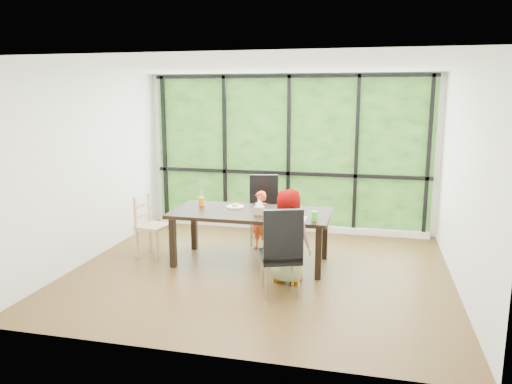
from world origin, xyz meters
The scene contains 22 objects.
ground centered at (0.00, 0.00, 0.00)m, with size 5.00×5.00×0.00m, color black.
back_wall centered at (0.00, 2.25, 1.35)m, with size 5.00×5.00×0.00m, color silver.
foliage_backdrop centered at (0.00, 2.23, 1.35)m, with size 4.80×0.02×2.65m, color #194418.
window_mullions centered at (0.00, 2.19, 1.35)m, with size 4.80×0.06×2.65m, color black, non-canonical shape.
window_sill centered at (0.00, 2.15, 0.05)m, with size 4.80×0.12×0.10m, color silver.
dining_table centered at (-0.20, 0.30, 0.38)m, with size 2.20×1.03×0.75m, color black.
chair_window_leather centered at (-0.24, 1.28, 0.54)m, with size 0.46×0.46×1.08m, color black.
chair_interior_leather centered at (0.40, -0.67, 0.54)m, with size 0.46×0.46×1.08m, color black.
chair_end_beech centered at (-1.68, 0.28, 0.45)m, with size 0.42×0.40×0.90m, color tan.
child_toddler centered at (-0.20, 0.92, 0.46)m, with size 0.33×0.22×0.92m, color #EC4F28.
child_older centered at (0.45, -0.27, 0.60)m, with size 0.59×0.38×1.20m, color slate.
placemat centered at (0.41, 0.05, 0.75)m, with size 0.41×0.30×0.01m, color tan.
plate_far centered at (-0.48, 0.51, 0.76)m, with size 0.26×0.26×0.02m, color white.
plate_near centered at (0.38, 0.06, 0.76)m, with size 0.23×0.23×0.01m, color white.
orange_cup centered at (-0.99, 0.49, 0.81)m, with size 0.08×0.08×0.12m, color orange.
green_cup centered at (0.72, -0.01, 0.81)m, with size 0.08×0.08×0.13m, color #41CF29.
tissue_box centered at (-0.05, 0.17, 0.80)m, with size 0.13×0.13×0.11m, color tan.
crepe_rolls_far centered at (-0.48, 0.51, 0.78)m, with size 0.10×0.12×0.04m, color tan, non-canonical shape.
crepe_rolls_near centered at (0.38, 0.06, 0.78)m, with size 0.05×0.12×0.04m, color tan, non-canonical shape.
straw_white centered at (-0.99, 0.49, 0.91)m, with size 0.01×0.01×0.20m, color white.
straw_pink centered at (0.72, -0.01, 0.92)m, with size 0.01×0.01×0.20m, color pink.
tissue centered at (-0.05, 0.17, 0.91)m, with size 0.12×0.12×0.11m, color white.
Camera 1 is at (1.41, -6.18, 2.36)m, focal length 34.56 mm.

